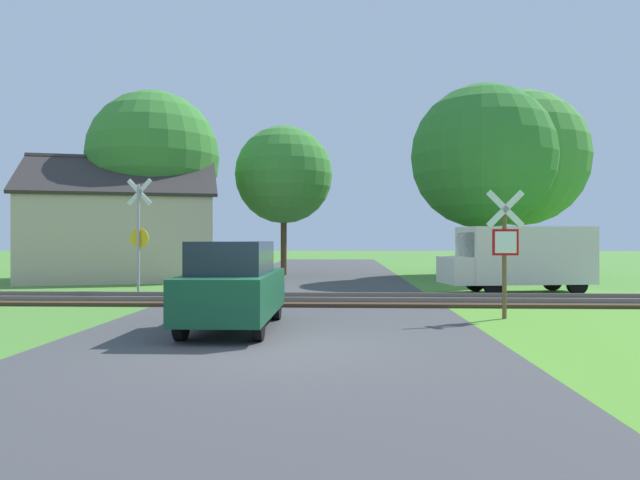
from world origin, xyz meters
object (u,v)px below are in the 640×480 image
object	(u,v)px
stop_sign_near	(505,246)
crossing_sign_far	(139,231)
tree_right	(483,157)
tree_left	(154,157)
house	(123,235)
mail_truck	(520,257)
tree_far	(520,158)
tree_center	(284,175)
parked_car	(234,285)

from	to	relation	value
stop_sign_near	crossing_sign_far	distance (m)	11.36
tree_right	tree_left	bearing A→B (deg)	177.21
house	mail_truck	world-z (taller)	house
house	tree_right	world-z (taller)	tree_right
tree_left	tree_right	distance (m)	15.27
house	mail_truck	size ratio (longest dim) A/B	1.84
tree_far	tree_center	xyz separation A→B (m)	(-11.98, -0.29, -0.82)
house	stop_sign_near	bearing A→B (deg)	-57.40
mail_truck	parked_car	xyz separation A→B (m)	(-8.20, -8.10, -0.34)
stop_sign_near	house	world-z (taller)	house
tree_left	mail_truck	bearing A→B (deg)	-25.34
tree_far	parked_car	distance (m)	21.62
tree_center	mail_truck	bearing A→B (deg)	-46.30
mail_truck	tree_right	bearing A→B (deg)	-11.94
tree_left	tree_right	xyz separation A→B (m)	(15.25, -0.74, -0.19)
mail_truck	parked_car	size ratio (longest dim) A/B	1.28
house	parked_car	distance (m)	15.85
stop_sign_near	mail_truck	size ratio (longest dim) A/B	0.57
tree_left	tree_center	xyz separation A→B (m)	(5.94, 2.35, -0.62)
tree_far	tree_center	size ratio (longest dim) A/B	1.23
tree_right	tree_center	size ratio (longest dim) A/B	1.15
tree_center	crossing_sign_far	bearing A→B (deg)	-107.92
stop_sign_near	tree_left	bearing A→B (deg)	-49.80
house	crossing_sign_far	bearing A→B (deg)	-80.90
stop_sign_near	tree_left	world-z (taller)	tree_left
mail_truck	parked_car	bearing A→B (deg)	125.43
stop_sign_near	tree_far	xyz separation A→B (m)	(5.26, 16.10, 4.25)
crossing_sign_far	mail_truck	bearing A→B (deg)	17.73
tree_far	mail_truck	bearing A→B (deg)	-106.99
stop_sign_near	tree_left	distance (m)	18.92
tree_left	mail_truck	distance (m)	17.14
tree_right	mail_truck	world-z (taller)	tree_right
tree_left	mail_truck	world-z (taller)	tree_left
tree_far	tree_right	bearing A→B (deg)	-128.21
tree_center	mail_truck	size ratio (longest dim) A/B	1.48
parked_car	mail_truck	bearing A→B (deg)	44.73
house	tree_left	distance (m)	4.06
tree_far	parked_car	size ratio (longest dim) A/B	2.33
stop_sign_near	house	distance (m)	18.20
tree_left	tree_right	bearing A→B (deg)	-2.79
tree_far	parked_car	world-z (taller)	tree_far
stop_sign_near	crossing_sign_far	world-z (taller)	crossing_sign_far
crossing_sign_far	mail_truck	xyz separation A→B (m)	(12.55, 1.50, -0.86)
crossing_sign_far	tree_left	bearing A→B (deg)	116.59
parked_car	crossing_sign_far	bearing A→B (deg)	123.46
tree_right	parked_car	xyz separation A→B (m)	(-8.50, -14.43, -4.64)
stop_sign_near	tree_center	xyz separation A→B (m)	(-6.72, 15.81, 3.44)
crossing_sign_far	house	xyz separation A→B (m)	(-3.34, 7.22, -0.08)
house	tree_center	xyz separation A→B (m)	(6.88, 3.71, 3.09)
crossing_sign_far	house	bearing A→B (deg)	125.75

